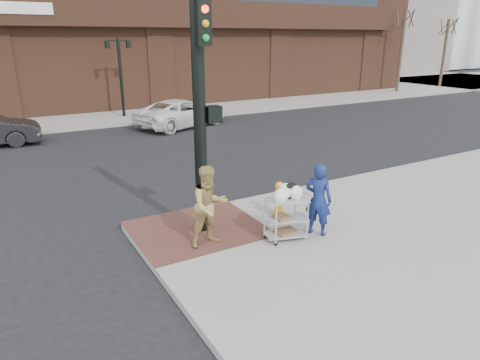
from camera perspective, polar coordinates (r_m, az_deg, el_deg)
ground at (r=9.25m, az=0.04°, el=-8.60°), size 220.00×220.00×0.00m
sidewalk_far at (r=42.71m, az=-7.21°, el=12.80°), size 65.00×36.00×0.15m
brick_curb_ramp at (r=9.66m, az=-5.76°, el=-6.44°), size 2.80×2.40×0.01m
bare_tree_a at (r=36.79m, az=21.26°, el=20.54°), size 1.80×1.80×7.20m
bare_tree_b at (r=41.83m, az=26.14°, el=18.91°), size 1.80×1.80×6.70m
lamp_post at (r=23.97m, az=-15.68°, el=14.03°), size 1.32×0.22×4.00m
traffic_signal_pole at (r=8.81m, az=-5.24°, el=9.40°), size 0.61×0.51×5.00m
woman_blue at (r=9.23m, az=10.41°, el=-2.59°), size 0.63×0.69×1.58m
pedestrian_tan at (r=8.63m, az=-4.10°, el=-3.49°), size 0.85×0.69×1.68m
minivan_white at (r=21.50m, az=-7.72°, el=8.85°), size 5.30×3.74×1.34m
utility_cart at (r=9.01m, az=6.19°, el=-4.61°), size 0.97×0.71×1.20m
fire_hydrant at (r=10.27m, az=5.23°, el=-2.37°), size 0.39×0.27×0.82m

